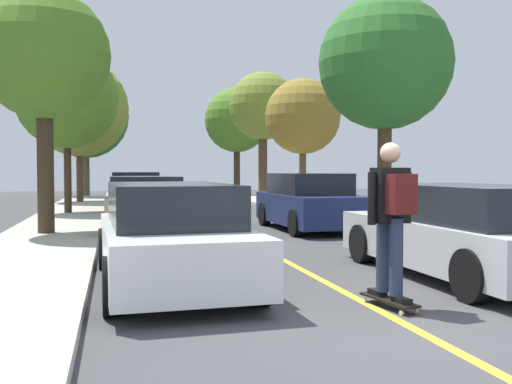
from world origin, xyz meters
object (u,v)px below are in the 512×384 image
Objects in this scene: parked_car_left_nearest at (170,234)px; street_tree_left_near at (67,98)px; street_tree_left_farthest at (86,116)px; skateboarder at (392,210)px; street_tree_right_farthest at (237,120)px; parked_car_right_near at (309,202)px; parked_car_left_far at (135,193)px; street_tree_left_nearest at (44,56)px; street_tree_right_far at (263,107)px; street_tree_right_nearest at (385,64)px; street_tree_right_near at (303,117)px; parked_car_left_near at (145,205)px; parked_car_right_nearest at (466,231)px; skateboard at (389,300)px; street_tree_left_far at (79,108)px.

parked_car_left_nearest is 0.82× the size of street_tree_left_near.
skateboarder is at bearing -80.74° from street_tree_left_farthest.
parked_car_right_near is at bearing -96.46° from street_tree_right_farthest.
street_tree_left_farthest reaches higher than parked_car_left_far.
parked_car_left_nearest is 0.83× the size of street_tree_left_nearest.
street_tree_right_farthest is at bearing 90.00° from street_tree_right_far.
street_tree_right_nearest is at bearing -46.63° from parked_car_left_far.
street_tree_right_near is at bearing -90.00° from street_tree_right_farthest.
street_tree_right_nearest reaches higher than skateboarder.
street_tree_left_farthest is 1.08× the size of street_tree_right_far.
skateboarder is at bearing -104.92° from street_tree_right_near.
parked_car_right_nearest is at bearing -59.61° from parked_car_left_near.
parked_car_left_near reaches higher than skateboard.
street_tree_left_nearest is 0.81× the size of street_tree_left_farthest.
parked_car_right_near is at bearing -71.50° from street_tree_left_farthest.
skateboarder is at bearing -41.42° from parked_car_left_nearest.
street_tree_right_far is (8.65, 13.94, 0.57)m from street_tree_left_nearest.
parked_car_left_near is at bearing -83.30° from street_tree_left_farthest.
street_tree_left_far is at bearing -176.15° from street_tree_right_far.
parked_car_left_nearest is 0.67× the size of street_tree_left_farthest.
parked_car_left_far is 0.84× the size of street_tree_right_near.
skateboard is (-4.16, -8.55, -4.34)m from street_tree_right_nearest.
street_tree_right_nearest is 0.98× the size of street_tree_right_far.
parked_car_left_near reaches higher than parked_car_left_nearest.
street_tree_right_far is (8.65, 7.56, 0.74)m from street_tree_left_near.
skateboarder is at bearing -72.50° from street_tree_left_near.
street_tree_left_farthest reaches higher than street_tree_right_farthest.
street_tree_right_farthest reaches higher than parked_car_left_far.
parked_car_right_near is 20.61m from street_tree_left_farthest.
street_tree_right_nearest is at bearing -90.00° from street_tree_right_far.
parked_car_left_near is at bearing -79.97° from street_tree_left_far.
parked_car_left_far is at bearing 133.37° from street_tree_right_nearest.
street_tree_right_nearest is (8.65, 0.69, 0.33)m from street_tree_left_nearest.
parked_car_left_nearest is 0.71× the size of street_tree_left_far.
street_tree_left_far is at bearing 90.00° from street_tree_left_nearest.
street_tree_left_nearest is 21.94m from street_tree_right_farthest.
parked_car_left_near is (0.00, 6.64, 0.01)m from parked_car_left_nearest.
skateboard is 1.02m from skateboarder.
street_tree_right_near is 5.75× the size of skateboard.
street_tree_right_farthest is at bearing 81.55° from skateboard.
street_tree_left_nearest is 16.41m from street_tree_right_far.
parked_car_left_far is 0.67× the size of street_tree_right_far.
skateboard is at bearing -98.45° from street_tree_right_farthest.
street_tree_right_nearest reaches higher than street_tree_left_nearest.
street_tree_right_far is (8.65, 0.58, 0.33)m from street_tree_left_far.
street_tree_right_farthest is 7.32× the size of skateboard.
street_tree_left_farthest reaches higher than street_tree_right_nearest.
parked_car_left_near is at bearing 89.99° from parked_car_left_nearest.
parked_car_right_nearest is at bearing -44.90° from street_tree_left_nearest.
street_tree_left_far is 15.33m from street_tree_right_nearest.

